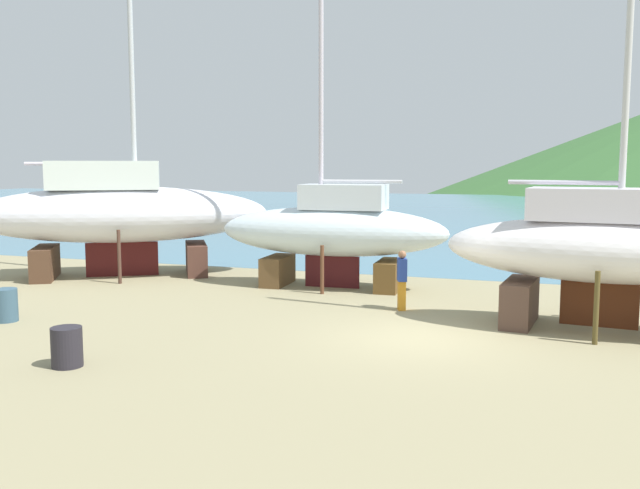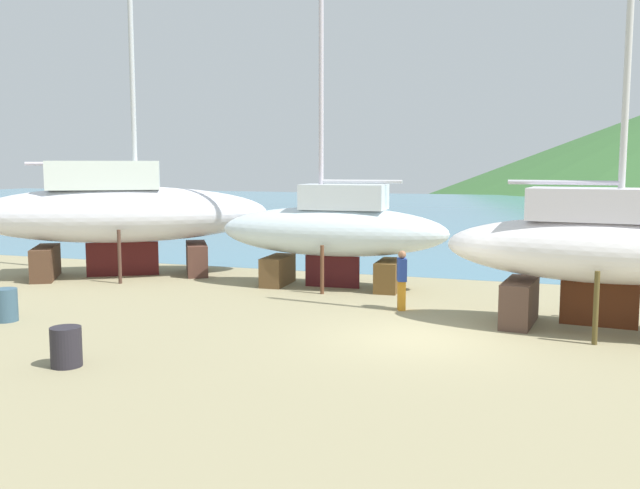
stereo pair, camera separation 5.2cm
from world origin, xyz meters
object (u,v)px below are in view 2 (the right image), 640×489
at_px(sailboat_far_slipway, 600,250).
at_px(barrel_tipped_left, 66,347).
at_px(worker, 402,279).
at_px(barrel_by_slipway, 6,305).
at_px(sailboat_mid_port, 333,230).
at_px(sailboat_large_starboard, 120,212).

relative_size(sailboat_far_slipway, barrel_tipped_left, 17.06).
height_order(worker, barrel_tipped_left, worker).
relative_size(worker, barrel_by_slipway, 1.95).
bearing_deg(sailboat_mid_port, barrel_by_slipway, 46.20).
relative_size(sailboat_far_slipway, sailboat_large_starboard, 0.75).
bearing_deg(sailboat_far_slipway, barrel_tipped_left, -141.35).
height_order(sailboat_far_slipway, worker, sailboat_far_slipway).
relative_size(sailboat_mid_port, barrel_by_slipway, 14.42).
bearing_deg(worker, sailboat_far_slipway, -28.59).
relative_size(sailboat_far_slipway, worker, 8.25).
relative_size(sailboat_mid_port, worker, 7.38).
bearing_deg(barrel_tipped_left, barrel_by_slipway, 145.91).
bearing_deg(sailboat_far_slipway, worker, 175.30).
bearing_deg(sailboat_large_starboard, sailboat_far_slipway, -43.48).
bearing_deg(sailboat_far_slipway, barrel_by_slipway, -159.57).
bearing_deg(worker, sailboat_mid_port, 118.15).
distance_m(sailboat_far_slipway, barrel_by_slipway, 14.85).
bearing_deg(barrel_by_slipway, sailboat_mid_port, 49.08).
height_order(sailboat_large_starboard, sailboat_mid_port, sailboat_large_starboard).
height_order(sailboat_mid_port, barrel_by_slipway, sailboat_mid_port).
distance_m(worker, barrel_by_slipway, 10.42).
xyz_separation_m(sailboat_mid_port, barrel_tipped_left, (-2.27, -10.22, -1.48)).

